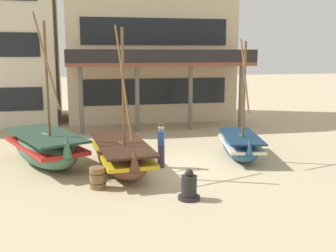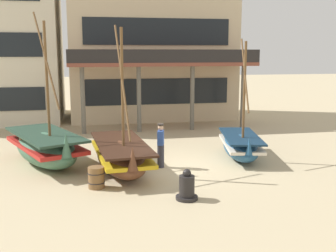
{
  "view_description": "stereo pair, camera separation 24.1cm",
  "coord_description": "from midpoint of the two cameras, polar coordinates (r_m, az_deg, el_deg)",
  "views": [
    {
      "loc": [
        -3.41,
        -14.74,
        4.32
      ],
      "look_at": [
        0.0,
        1.0,
        1.4
      ],
      "focal_mm": 43.66,
      "sensor_mm": 36.0,
      "label": 1
    },
    {
      "loc": [
        -3.17,
        -14.79,
        4.32
      ],
      "look_at": [
        0.0,
        1.0,
        1.4
      ],
      "focal_mm": 43.66,
      "sensor_mm": 36.0,
      "label": 2
    }
  ],
  "objects": [
    {
      "name": "wooden_barrel",
      "position": [
        13.4,
        -9.47,
        -7.1
      ],
      "size": [
        0.56,
        0.56,
        0.7
      ],
      "color": "brown",
      "rests_on": "ground"
    },
    {
      "name": "fishing_boat_far_right",
      "position": [
        15.03,
        -6.11,
        -4.07
      ],
      "size": [
        2.08,
        4.77,
        5.29
      ],
      "color": "brown",
      "rests_on": "ground"
    },
    {
      "name": "harbor_building_main",
      "position": [
        27.42,
        -2.12,
        12.7
      ],
      "size": [
        10.9,
        8.33,
        10.99
      ],
      "color": "beige",
      "rests_on": "ground"
    },
    {
      "name": "ground_plane",
      "position": [
        15.74,
        1.16,
        -5.66
      ],
      "size": [
        120.0,
        120.0,
        0.0
      ],
      "primitive_type": "plane",
      "color": "tan"
    },
    {
      "name": "capstan_winch",
      "position": [
        12.26,
        3.21,
        -8.57
      ],
      "size": [
        0.66,
        0.66,
        0.93
      ],
      "color": "black",
      "rests_on": "ground"
    },
    {
      "name": "fishing_boat_centre_large",
      "position": [
        16.48,
        -16.3,
        -2.86
      ],
      "size": [
        3.5,
        4.91,
        5.82
      ],
      "color": "#427056",
      "rests_on": "ground"
    },
    {
      "name": "fishing_boat_near_left",
      "position": [
        17.11,
        10.5,
        -2.64
      ],
      "size": [
        2.06,
        3.85,
        4.86
      ],
      "color": "#23517A",
      "rests_on": "ground"
    },
    {
      "name": "fisherman_by_hull",
      "position": [
        15.41,
        -0.58,
        -2.8
      ],
      "size": [
        0.32,
        0.41,
        1.68
      ],
      "color": "#33333D",
      "rests_on": "ground"
    }
  ]
}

